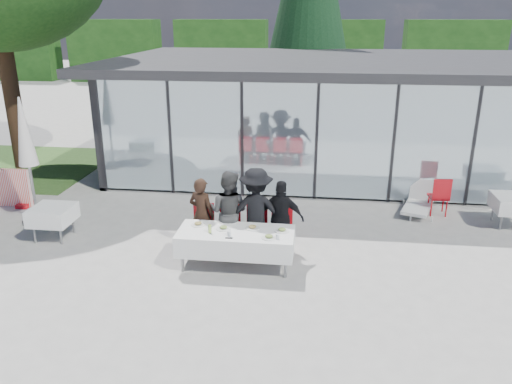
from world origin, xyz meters
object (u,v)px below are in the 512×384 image
diner_a (202,214)px  folded_eyeglasses (229,238)px  diner_chair_c (256,227)px  plate_a (198,224)px  diner_c (256,211)px  diner_chair_d (281,228)px  spare_table_left (52,215)px  market_umbrella (25,141)px  juice_bottle (210,229)px  diner_b (229,212)px  plate_b (223,228)px  dining_table (236,241)px  plate_c (252,227)px  plate_extra (269,237)px  plate_d (282,230)px  diner_d (281,218)px  diner_chair_b (230,225)px  lounger (419,201)px  diner_chair_a (203,224)px  spare_chair_b (440,195)px

diner_a → folded_eyeglasses: 1.26m
diner_chair_c → plate_a: (-1.11, -0.54, 0.24)m
diner_c → diner_chair_d: size_ratio=1.88×
spare_table_left → market_umbrella: (-0.86, 0.79, 1.45)m
juice_bottle → spare_table_left: 3.86m
diner_b → plate_b: diner_b is taller
dining_table → plate_c: size_ratio=7.99×
diner_a → diner_b: bearing=-161.1°
plate_extra → plate_d: bearing=57.2°
dining_table → spare_table_left: dining_table is taller
diner_d → diner_chair_d: bearing=-83.9°
market_umbrella → diner_d: bearing=-8.8°
diner_chair_b → diner_d: size_ratio=0.61×
diner_a → diner_chair_c: diner_a is taller
folded_eyeglasses → diner_b: bearing=100.3°
juice_bottle → market_umbrella: market_umbrella is taller
plate_a → lounger: bearing=33.6°
diner_c → diner_chair_c: (0.00, 0.08, -0.38)m
diner_chair_d → diner_c: bearing=-171.8°
diner_a → dining_table: bearing=159.7°
plate_extra → lounger: 5.09m
diner_chair_a → diner_chair_d: same height
diner_b → plate_extra: 1.30m
diner_chair_d → plate_b: size_ratio=3.45×
diner_a → plate_c: size_ratio=5.59×
diner_c → juice_bottle: size_ratio=11.29×
diner_b → juice_bottle: size_ratio=10.76×
diner_chair_a → plate_a: (0.03, -0.54, 0.24)m
diner_b → plate_d: diner_b is taller
spare_chair_b → lounger: bearing=151.3°
dining_table → diner_chair_c: size_ratio=2.32×
diner_chair_d → lounger: 4.28m
spare_table_left → plate_extra: bearing=-12.0°
plate_b → market_umbrella: 5.21m
diner_b → diner_chair_b: 0.34m
juice_bottle → spare_table_left: juice_bottle is taller
diner_chair_d → plate_d: bearing=-85.0°
plate_c → folded_eyeglasses: size_ratio=2.02×
dining_table → diner_chair_d: size_ratio=2.32×
diner_chair_b → spare_chair_b: (4.80, 2.49, 0.00)m
plate_b → dining_table: bearing=-15.7°
plate_a → folded_eyeglasses: size_ratio=2.02×
diner_a → spare_chair_b: size_ratio=1.62×
plate_a → diner_b: bearing=41.2°
diner_c → plate_a: (-1.11, -0.47, -0.14)m
diner_a → lounger: diner_a is taller
plate_d → plate_a: bearing=176.7°
diner_a → spare_table_left: size_ratio=1.84×
dining_table → diner_chair_b: 0.79m
diner_c → juice_bottle: (-0.79, -0.80, -0.09)m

